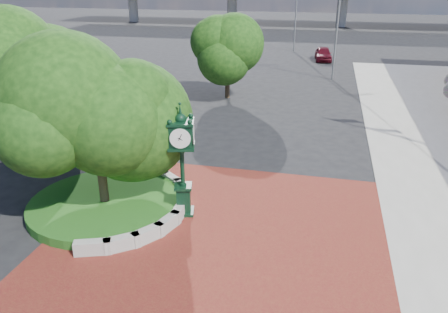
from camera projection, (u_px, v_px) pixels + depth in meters
ground at (224, 223)px, 16.86m from camera, size 200.00×200.00×0.00m
plaza at (218, 237)px, 15.95m from camera, size 12.00×12.00×0.04m
planter_wall at (158, 209)px, 17.33m from camera, size 2.96×6.77×0.54m
grass_bed at (105, 204)px, 17.84m from camera, size 6.10×6.10×0.40m
tree_planter at (96, 122)px, 16.47m from camera, size 5.20×5.20×6.33m
tree_northwest at (2, 74)px, 22.50m from camera, size 5.60×5.60×6.93m
tree_street at (227, 55)px, 32.59m from camera, size 4.40×4.40×5.45m
post_clock at (182, 156)px, 16.57m from camera, size 1.12×1.12×4.54m
parked_car at (323, 54)px, 47.94m from camera, size 2.07×4.38×1.45m
street_lamp_near at (342, 9)px, 37.14m from camera, size 2.30×0.76×10.38m
street_lamp_far at (299, 2)px, 51.54m from camera, size 2.15×0.82×9.82m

